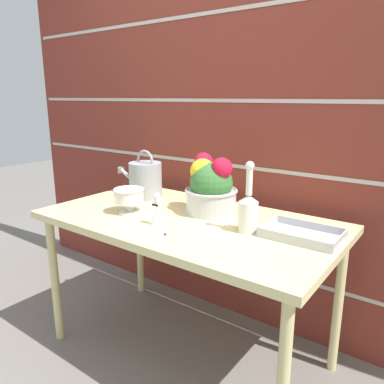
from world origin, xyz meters
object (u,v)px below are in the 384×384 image
watering_can (145,180)px  flower_planter (211,187)px  figurine_vase (157,212)px  wire_tray (302,235)px  crystal_pedestal_bowl (129,197)px  glass_decanter (248,210)px

watering_can → flower_planter: 0.46m
watering_can → figurine_vase: (0.37, -0.31, -0.04)m
watering_can → flower_planter: size_ratio=1.13×
watering_can → wire_tray: (0.95, -0.07, -0.09)m
flower_planter → wire_tray: flower_planter is taller
crystal_pedestal_bowl → figurine_vase: figurine_vase is taller
watering_can → wire_tray: bearing=-4.5°
figurine_vase → glass_decanter: bearing=23.8°
glass_decanter → figurine_vase: size_ratio=2.06×
crystal_pedestal_bowl → wire_tray: (0.81, 0.18, -0.07)m
crystal_pedestal_bowl → glass_decanter: (0.60, 0.11, 0.02)m
watering_can → figurine_vase: bearing=-40.3°
crystal_pedestal_bowl → figurine_vase: size_ratio=1.03×
watering_can → crystal_pedestal_bowl: (0.13, -0.26, -0.03)m
wire_tray → watering_can: bearing=175.5°
flower_planter → glass_decanter: size_ratio=0.95×
crystal_pedestal_bowl → figurine_vase: bearing=-12.8°
watering_can → glass_decanter: 0.75m
crystal_pedestal_bowl → flower_planter: bearing=36.9°
flower_planter → watering_can: bearing=178.1°
flower_planter → figurine_vase: (-0.09, -0.29, -0.07)m
flower_planter → glass_decanter: (0.28, -0.13, -0.03)m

